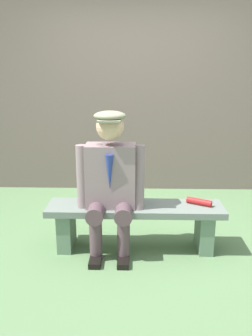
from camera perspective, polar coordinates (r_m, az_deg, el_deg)
ground_plane at (r=3.37m, az=1.52°, el=-12.78°), size 30.00×30.00×0.00m
bench at (r=3.23m, az=1.56°, el=-8.14°), size 1.59×0.37×0.42m
seated_man at (r=3.06m, az=-2.47°, el=-1.64°), size 0.60×0.52×1.27m
rolled_magazine at (r=3.26m, az=11.87°, el=-5.38°), size 0.23×0.16×0.06m
stadium_wall at (r=4.80m, az=1.69°, el=11.88°), size 12.00×0.24×2.58m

